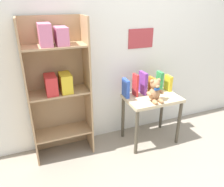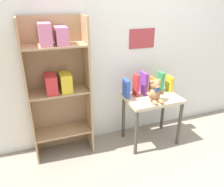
{
  "view_description": "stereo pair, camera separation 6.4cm",
  "coord_description": "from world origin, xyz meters",
  "px_view_note": "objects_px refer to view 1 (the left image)",
  "views": [
    {
      "loc": [
        -1.09,
        -0.8,
        1.65
      ],
      "look_at": [
        -0.29,
        1.22,
        0.69
      ],
      "focal_mm": 35.0,
      "sensor_mm": 36.0,
      "label": 1
    },
    {
      "loc": [
        -1.03,
        -0.82,
        1.65
      ],
      "look_at": [
        -0.29,
        1.22,
        0.69
      ],
      "focal_mm": 35.0,
      "sensor_mm": 36.0,
      "label": 2
    }
  ],
  "objects_px": {
    "display_table": "(152,104)",
    "book_standing_green": "(159,81)",
    "book_standing_purple": "(143,83)",
    "book_standing_orange": "(152,85)",
    "bookshelf_side": "(58,82)",
    "book_standing_blue": "(126,88)",
    "book_standing_red": "(135,85)",
    "book_standing_yellow": "(168,83)",
    "teddy_bear": "(155,91)"
  },
  "relations": [
    {
      "from": "display_table",
      "to": "book_standing_green",
      "type": "bearing_deg",
      "value": 37.07
    },
    {
      "from": "book_standing_purple",
      "to": "book_standing_orange",
      "type": "distance_m",
      "value": 0.12
    },
    {
      "from": "bookshelf_side",
      "to": "book_standing_orange",
      "type": "bearing_deg",
      "value": -3.97
    },
    {
      "from": "bookshelf_side",
      "to": "book_standing_blue",
      "type": "height_order",
      "value": "bookshelf_side"
    },
    {
      "from": "bookshelf_side",
      "to": "display_table",
      "type": "bearing_deg",
      "value": -10.35
    },
    {
      "from": "book_standing_orange",
      "to": "book_standing_green",
      "type": "xyz_separation_m",
      "value": [
        0.11,
        0.02,
        0.03
      ]
    },
    {
      "from": "display_table",
      "to": "book_standing_red",
      "type": "distance_m",
      "value": 0.3
    },
    {
      "from": "book_standing_red",
      "to": "book_standing_yellow",
      "type": "height_order",
      "value": "book_standing_red"
    },
    {
      "from": "book_standing_green",
      "to": "book_standing_red",
      "type": "bearing_deg",
      "value": -175.16
    },
    {
      "from": "book_standing_red",
      "to": "book_standing_green",
      "type": "distance_m",
      "value": 0.34
    },
    {
      "from": "book_standing_orange",
      "to": "book_standing_yellow",
      "type": "xyz_separation_m",
      "value": [
        0.23,
        -0.01,
        -0.0
      ]
    },
    {
      "from": "book_standing_blue",
      "to": "book_standing_purple",
      "type": "height_order",
      "value": "book_standing_purple"
    },
    {
      "from": "book_standing_blue",
      "to": "book_standing_green",
      "type": "relative_size",
      "value": 0.86
    },
    {
      "from": "book_standing_blue",
      "to": "book_standing_red",
      "type": "xyz_separation_m",
      "value": [
        0.11,
        -0.02,
        0.03
      ]
    },
    {
      "from": "book_standing_purple",
      "to": "book_standing_green",
      "type": "xyz_separation_m",
      "value": [
        0.23,
        -0.0,
        -0.01
      ]
    },
    {
      "from": "book_standing_purple",
      "to": "book_standing_yellow",
      "type": "xyz_separation_m",
      "value": [
        0.34,
        -0.03,
        -0.04
      ]
    },
    {
      "from": "bookshelf_side",
      "to": "book_standing_green",
      "type": "distance_m",
      "value": 1.21
    },
    {
      "from": "teddy_bear",
      "to": "book_standing_yellow",
      "type": "bearing_deg",
      "value": 32.87
    },
    {
      "from": "display_table",
      "to": "bookshelf_side",
      "type": "bearing_deg",
      "value": 169.65
    },
    {
      "from": "teddy_bear",
      "to": "book_standing_red",
      "type": "bearing_deg",
      "value": 123.17
    },
    {
      "from": "display_table",
      "to": "book_standing_blue",
      "type": "bearing_deg",
      "value": 156.27
    },
    {
      "from": "teddy_bear",
      "to": "book_standing_yellow",
      "type": "distance_m",
      "value": 0.38
    },
    {
      "from": "teddy_bear",
      "to": "book_standing_red",
      "type": "height_order",
      "value": "book_standing_red"
    },
    {
      "from": "book_standing_purple",
      "to": "book_standing_yellow",
      "type": "distance_m",
      "value": 0.34
    },
    {
      "from": "book_standing_blue",
      "to": "bookshelf_side",
      "type": "bearing_deg",
      "value": 177.39
    },
    {
      "from": "book_standing_purple",
      "to": "book_standing_red",
      "type": "bearing_deg",
      "value": -168.65
    },
    {
      "from": "teddy_bear",
      "to": "book_standing_green",
      "type": "xyz_separation_m",
      "value": [
        0.2,
        0.23,
        0.0
      ]
    },
    {
      "from": "teddy_bear",
      "to": "book_standing_red",
      "type": "distance_m",
      "value": 0.25
    },
    {
      "from": "bookshelf_side",
      "to": "book_standing_purple",
      "type": "bearing_deg",
      "value": -3.29
    },
    {
      "from": "book_standing_yellow",
      "to": "book_standing_orange",
      "type": "bearing_deg",
      "value": 179.89
    },
    {
      "from": "book_standing_blue",
      "to": "book_standing_purple",
      "type": "relative_size",
      "value": 0.79
    },
    {
      "from": "book_standing_green",
      "to": "book_standing_yellow",
      "type": "bearing_deg",
      "value": -10.68
    },
    {
      "from": "book_standing_orange",
      "to": "book_standing_green",
      "type": "relative_size",
      "value": 0.79
    },
    {
      "from": "book_standing_orange",
      "to": "book_standing_blue",
      "type": "bearing_deg",
      "value": 176.24
    },
    {
      "from": "teddy_bear",
      "to": "book_standing_purple",
      "type": "height_order",
      "value": "book_standing_purple"
    },
    {
      "from": "bookshelf_side",
      "to": "display_table",
      "type": "height_order",
      "value": "bookshelf_side"
    },
    {
      "from": "book_standing_red",
      "to": "book_standing_purple",
      "type": "height_order",
      "value": "book_standing_purple"
    },
    {
      "from": "bookshelf_side",
      "to": "book_standing_yellow",
      "type": "height_order",
      "value": "bookshelf_side"
    },
    {
      "from": "book_standing_orange",
      "to": "book_standing_yellow",
      "type": "relative_size",
      "value": 1.03
    },
    {
      "from": "bookshelf_side",
      "to": "book_standing_green",
      "type": "height_order",
      "value": "bookshelf_side"
    },
    {
      "from": "display_table",
      "to": "teddy_bear",
      "type": "bearing_deg",
      "value": -108.9
    },
    {
      "from": "book_standing_purple",
      "to": "book_standing_green",
      "type": "height_order",
      "value": "book_standing_purple"
    },
    {
      "from": "display_table",
      "to": "book_standing_blue",
      "type": "relative_size",
      "value": 3.0
    },
    {
      "from": "book_standing_red",
      "to": "book_standing_yellow",
      "type": "bearing_deg",
      "value": -2.91
    },
    {
      "from": "book_standing_green",
      "to": "teddy_bear",
      "type": "bearing_deg",
      "value": -130.58
    },
    {
      "from": "display_table",
      "to": "teddy_bear",
      "type": "height_order",
      "value": "teddy_bear"
    },
    {
      "from": "book_standing_yellow",
      "to": "book_standing_red",
      "type": "bearing_deg",
      "value": -178.29
    },
    {
      "from": "book_standing_blue",
      "to": "book_standing_red",
      "type": "distance_m",
      "value": 0.12
    },
    {
      "from": "display_table",
      "to": "book_standing_orange",
      "type": "relative_size",
      "value": 3.25
    },
    {
      "from": "book_standing_blue",
      "to": "book_standing_purple",
      "type": "bearing_deg",
      "value": 4.22
    }
  ]
}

